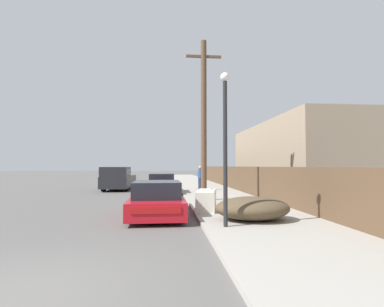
{
  "coord_description": "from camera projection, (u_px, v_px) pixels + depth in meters",
  "views": [
    {
      "loc": [
        2.13,
        -4.41,
        1.83
      ],
      "look_at": [
        3.5,
        11.02,
        2.48
      ],
      "focal_mm": 28.0,
      "sensor_mm": 36.0,
      "label": 1
    }
  ],
  "objects": [
    {
      "name": "ground_plane",
      "position": [
        10.0,
        299.0,
        4.12
      ],
      "size": [
        220.0,
        220.0,
        0.0
      ],
      "primitive_type": "plane",
      "color": "#595654"
    },
    {
      "name": "sidewalk_curb",
      "position": [
        199.0,
        185.0,
        27.98
      ],
      "size": [
        4.2,
        63.0,
        0.12
      ],
      "primitive_type": "cube",
      "color": "#9E998E",
      "rests_on": "ground"
    },
    {
      "name": "discarded_fridge",
      "position": [
        206.0,
        200.0,
        11.53
      ],
      "size": [
        1.03,
        1.83,
        0.81
      ],
      "rotation": [
        0.0,
        0.0,
        -0.2
      ],
      "color": "silver",
      "rests_on": "sidewalk_curb"
    },
    {
      "name": "parked_sports_car_red",
      "position": [
        157.0,
        200.0,
        10.94
      ],
      "size": [
        1.95,
        4.58,
        1.28
      ],
      "rotation": [
        0.0,
        0.0,
        0.01
      ],
      "color": "red",
      "rests_on": "ground"
    },
    {
      "name": "car_parked_mid",
      "position": [
        162.0,
        184.0,
        19.77
      ],
      "size": [
        1.8,
        4.58,
        1.33
      ],
      "rotation": [
        0.0,
        0.0,
        0.0
      ],
      "color": "#5B1E19",
      "rests_on": "ground"
    },
    {
      "name": "pickup_truck",
      "position": [
        118.0,
        178.0,
        22.78
      ],
      "size": [
        2.09,
        5.39,
        1.76
      ],
      "rotation": [
        0.0,
        0.0,
        3.12
      ],
      "color": "#232328",
      "rests_on": "ground"
    },
    {
      "name": "utility_pole",
      "position": [
        204.0,
        117.0,
        15.15
      ],
      "size": [
        1.8,
        0.29,
        8.12
      ],
      "color": "brown",
      "rests_on": "sidewalk_curb"
    },
    {
      "name": "street_lamp",
      "position": [
        225.0,
        136.0,
        8.53
      ],
      "size": [
        0.26,
        0.26,
        4.4
      ],
      "color": "#232326",
      "rests_on": "sidewalk_curb"
    },
    {
      "name": "brush_pile",
      "position": [
        252.0,
        208.0,
        9.48
      ],
      "size": [
        2.37,
        1.85,
        0.74
      ],
      "color": "brown",
      "rests_on": "sidewalk_curb"
    },
    {
      "name": "wooden_fence",
      "position": [
        237.0,
        178.0,
        21.45
      ],
      "size": [
        0.08,
        33.28,
        1.67
      ],
      "primitive_type": "cube",
      "color": "brown",
      "rests_on": "sidewalk_curb"
    },
    {
      "name": "building_right_house",
      "position": [
        296.0,
        157.0,
        23.76
      ],
      "size": [
        6.0,
        15.73,
        5.14
      ],
      "primitive_type": "cube",
      "color": "gray",
      "rests_on": "ground"
    },
    {
      "name": "pedestrian",
      "position": [
        200.0,
        178.0,
        21.07
      ],
      "size": [
        0.34,
        0.34,
        1.73
      ],
      "color": "#282D42",
      "rests_on": "sidewalk_curb"
    }
  ]
}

